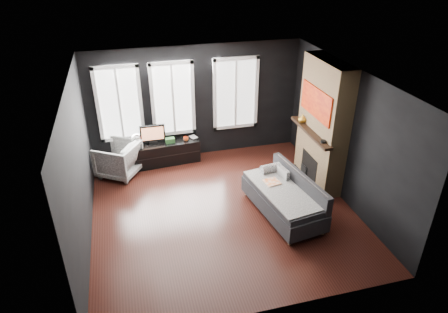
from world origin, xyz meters
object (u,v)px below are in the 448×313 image
object	(u,v)px
book	(190,134)
sofa	(283,196)
monitor	(153,133)
mug	(186,138)
armchair	(118,158)
media_console	(166,152)
mantel_vase	(302,119)

from	to	relation	value
book	sofa	bearing A→B (deg)	-63.98
monitor	mug	bearing A→B (deg)	-4.39
armchair	mug	bearing A→B (deg)	131.13
sofa	media_console	distance (m)	3.24
mug	book	world-z (taller)	book
sofa	book	xyz separation A→B (m)	(-1.30, 2.67, 0.23)
sofa	mug	bearing A→B (deg)	110.36
sofa	monitor	bearing A→B (deg)	121.04
armchair	mantel_vase	xyz separation A→B (m)	(3.97, -0.90, 0.90)
armchair	book	size ratio (longest dim) A/B	4.08
sofa	armchair	world-z (taller)	armchair
armchair	mug	world-z (taller)	armchair
armchair	sofa	bearing A→B (deg)	84.95
media_console	mug	distance (m)	0.59
media_console	mantel_vase	size ratio (longest dim) A/B	8.17
media_console	book	xyz separation A→B (m)	(0.62, 0.07, 0.37)
armchair	monitor	distance (m)	0.96
armchair	media_console	bearing A→B (deg)	137.17
armchair	monitor	xyz separation A→B (m)	(0.83, 0.30, 0.37)
mantel_vase	sofa	bearing A→B (deg)	-123.92
monitor	book	bearing A→B (deg)	3.49
media_console	sofa	bearing A→B (deg)	-58.09
armchair	mug	distance (m)	1.61
monitor	media_console	bearing A→B (deg)	-2.78
mug	book	distance (m)	0.18
book	mantel_vase	world-z (taller)	mantel_vase
mug	mantel_vase	xyz separation A→B (m)	(2.39, -1.14, 0.72)
monitor	book	xyz separation A→B (m)	(0.89, 0.05, -0.16)
armchair	media_console	size ratio (longest dim) A/B	0.55
sofa	book	distance (m)	2.98
sofa	book	world-z (taller)	sofa
media_console	mantel_vase	xyz separation A→B (m)	(2.87, -1.19, 1.05)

